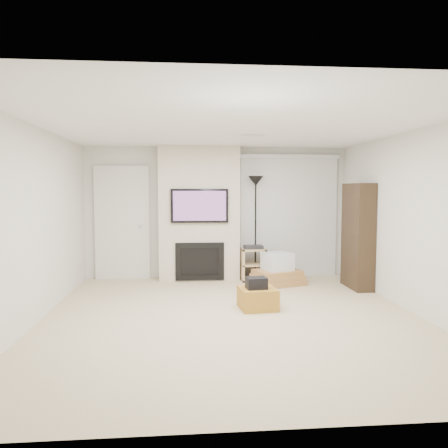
{
  "coord_description": "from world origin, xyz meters",
  "views": [
    {
      "loc": [
        -0.6,
        -5.65,
        1.68
      ],
      "look_at": [
        0.0,
        1.2,
        1.15
      ],
      "focal_mm": 35.0,
      "sensor_mm": 36.0,
      "label": 1
    }
  ],
  "objects": [
    {
      "name": "av_stand",
      "position": [
        0.65,
        2.33,
        0.35
      ],
      "size": [
        0.45,
        0.38,
        0.66
      ],
      "color": "tan",
      "rests_on": "floor"
    },
    {
      "name": "hvac_vent",
      "position": [
        0.4,
        0.8,
        2.5
      ],
      "size": [
        0.35,
        0.18,
        0.01
      ],
      "primitive_type": "cube",
      "color": "silver",
      "rests_on": "ceiling"
    },
    {
      "name": "ceiling",
      "position": [
        0.0,
        0.0,
        2.5
      ],
      "size": [
        5.0,
        5.5,
        0.0
      ],
      "primitive_type": "cube",
      "color": "white",
      "rests_on": "wall_back"
    },
    {
      "name": "vertical_blinds",
      "position": [
        1.4,
        2.7,
        1.27
      ],
      "size": [
        1.98,
        0.1,
        2.37
      ],
      "color": "silver",
      "rests_on": "floor"
    },
    {
      "name": "ottoman",
      "position": [
        0.41,
        0.38,
        0.15
      ],
      "size": [
        0.55,
        0.55,
        0.3
      ],
      "primitive_type": "cube",
      "rotation": [
        0.0,
        0.0,
        0.1
      ],
      "color": "#A97626",
      "rests_on": "floor"
    },
    {
      "name": "box_stack",
      "position": [
        1.03,
        1.95,
        0.22
      ],
      "size": [
        1.02,
        0.9,
        0.57
      ],
      "color": "#B57F45",
      "rests_on": "floor"
    },
    {
      "name": "bookshelf",
      "position": [
        2.34,
        1.57,
        0.9
      ],
      "size": [
        0.3,
        0.8,
        1.8
      ],
      "color": "black",
      "rests_on": "floor"
    },
    {
      "name": "wall_front",
      "position": [
        0.0,
        -2.75,
        1.25
      ],
      "size": [
        5.0,
        0.0,
        2.5
      ],
      "primitive_type": "cube",
      "rotation": [
        1.57,
        0.0,
        0.0
      ],
      "color": "silver",
      "rests_on": "ground"
    },
    {
      "name": "wall_back",
      "position": [
        0.0,
        2.75,
        1.25
      ],
      "size": [
        5.0,
        0.0,
        2.5
      ],
      "primitive_type": "cube",
      "rotation": [
        1.57,
        0.0,
        0.0
      ],
      "color": "silver",
      "rests_on": "ground"
    },
    {
      "name": "floor_lamp",
      "position": [
        0.71,
        2.5,
        1.54
      ],
      "size": [
        0.29,
        0.29,
        1.95
      ],
      "color": "black",
      "rests_on": "floor"
    },
    {
      "name": "black_bag",
      "position": [
        0.38,
        0.34,
        0.38
      ],
      "size": [
        0.3,
        0.25,
        0.16
      ],
      "primitive_type": "cube",
      "rotation": [
        0.0,
        0.0,
        0.1
      ],
      "color": "black",
      "rests_on": "ottoman"
    },
    {
      "name": "wall_right",
      "position": [
        2.5,
        0.0,
        1.25
      ],
      "size": [
        0.0,
        5.5,
        2.5
      ],
      "primitive_type": "cube",
      "rotation": [
        1.57,
        0.0,
        1.57
      ],
      "color": "silver",
      "rests_on": "ground"
    },
    {
      "name": "entry_door",
      "position": [
        -1.8,
        2.71,
        1.05
      ],
      "size": [
        1.02,
        0.11,
        2.14
      ],
      "color": "silver",
      "rests_on": "floor"
    },
    {
      "name": "wall_left",
      "position": [
        -2.5,
        0.0,
        1.25
      ],
      "size": [
        0.0,
        5.5,
        2.5
      ],
      "primitive_type": "cube",
      "rotation": [
        1.57,
        0.0,
        1.57
      ],
      "color": "silver",
      "rests_on": "ground"
    },
    {
      "name": "floor",
      "position": [
        0.0,
        0.0,
        0.0
      ],
      "size": [
        5.0,
        5.5,
        0.0
      ],
      "primitive_type": "cube",
      "color": "#CAB58D",
      "rests_on": "ground"
    },
    {
      "name": "fireplace_wall",
      "position": [
        -0.35,
        2.54,
        1.24
      ],
      "size": [
        1.5,
        0.47,
        2.5
      ],
      "color": "beige",
      "rests_on": "floor"
    }
  ]
}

